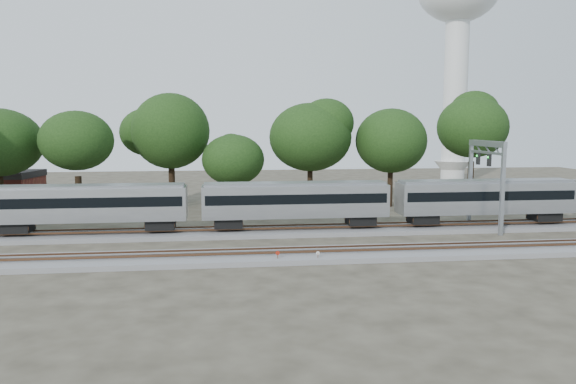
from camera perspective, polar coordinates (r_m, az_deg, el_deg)
ground at (r=48.15m, az=-4.60°, el=-5.70°), size 160.00×160.00×0.00m
track_far at (r=53.98m, az=-4.87°, el=-4.09°), size 160.00×5.00×0.73m
track_near at (r=44.22m, az=-4.38°, el=-6.58°), size 160.00×5.00×0.73m
train at (r=56.06m, az=10.68°, el=-0.61°), size 111.75×3.19×4.71m
switch_stand_red at (r=42.69m, az=-1.06°, el=-6.47°), size 0.30×0.12×0.98m
switch_stand_white at (r=43.02m, az=3.06°, el=-6.46°), size 0.28×0.05×0.89m
switch_lever at (r=43.29m, az=5.11°, el=-6.96°), size 0.50×0.30×0.30m
water_tower at (r=103.76m, az=16.90°, el=17.10°), size 14.27×14.27×39.50m
signal_gantry at (r=59.28m, az=19.47°, el=2.62°), size 0.62×7.28×8.86m
brick_building at (r=81.32m, az=-27.19°, el=0.36°), size 10.33×8.08×4.49m
tree_2 at (r=66.92m, az=-20.69°, el=4.89°), size 8.78×8.78×12.37m
tree_3 at (r=70.63m, az=-11.84°, el=6.07°), size 9.76×9.76×13.76m
tree_4 at (r=67.28m, az=-5.59°, el=3.25°), size 6.34×6.34×8.93m
tree_5 at (r=70.40m, az=2.27°, el=5.57°), size 8.98×8.98×12.65m
tree_6 at (r=72.17m, az=10.42°, el=5.13°), size 8.50×8.50×11.99m
tree_7 at (r=80.12m, az=18.24°, el=6.26°), size 10.19×10.19×14.37m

